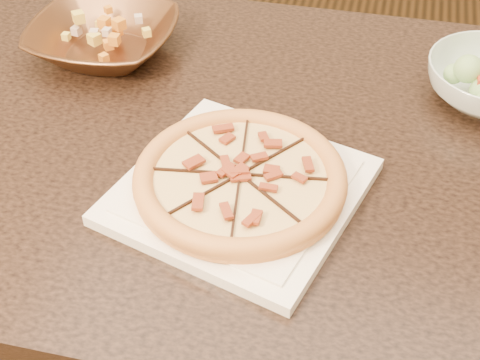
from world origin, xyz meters
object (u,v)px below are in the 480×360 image
at_px(dining_table, 218,181).
at_px(plate, 240,190).
at_px(bronze_bowl, 104,39).
at_px(pizza, 240,178).

distance_m(dining_table, plate, 0.19).
bearing_deg(bronze_bowl, pizza, -43.36).
bearing_deg(plate, bronze_bowl, 136.64).
relative_size(plate, pizza, 1.29).
relative_size(plate, bronze_bowl, 1.48).
bearing_deg(bronze_bowl, plate, -43.36).
distance_m(plate, pizza, 0.02).
distance_m(pizza, bronze_bowl, 0.45).
bearing_deg(pizza, bronze_bowl, 136.64).
relative_size(pizza, bronze_bowl, 1.15).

